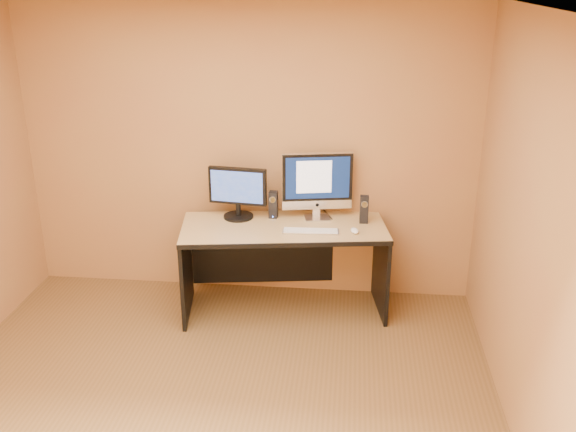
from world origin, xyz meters
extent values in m
plane|color=brown|center=(0.00, 0.00, 0.00)|extent=(4.00, 4.00, 0.00)
plane|color=white|center=(0.00, 0.00, 2.60)|extent=(4.00, 4.00, 0.00)
cube|color=#BCBCC1|center=(0.60, 1.47, 0.80)|extent=(0.46, 0.15, 0.02)
ellipsoid|color=white|center=(0.96, 1.50, 0.81)|extent=(0.09, 0.12, 0.04)
cylinder|color=black|center=(0.72, 1.89, 0.79)|extent=(0.09, 0.22, 0.01)
cylinder|color=black|center=(0.63, 1.93, 0.79)|extent=(0.06, 0.19, 0.01)
camera|label=1|loc=(0.91, -3.37, 2.80)|focal=40.00mm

